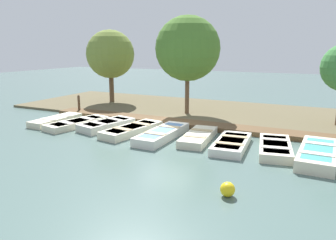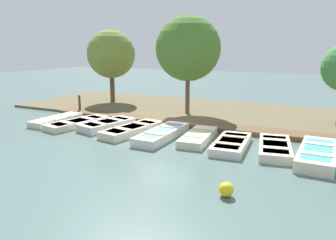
# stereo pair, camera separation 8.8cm
# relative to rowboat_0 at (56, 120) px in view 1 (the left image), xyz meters

# --- Properties ---
(ground_plane) EXTENTS (80.00, 80.00, 0.00)m
(ground_plane) POSITION_rel_rowboat_0_xyz_m (-1.31, 5.94, -0.16)
(ground_plane) COLOR #4C6660
(shore_bank) EXTENTS (8.00, 24.00, 0.14)m
(shore_bank) POSITION_rel_rowboat_0_xyz_m (-6.31, 5.94, -0.09)
(shore_bank) COLOR brown
(shore_bank) RESTS_ON ground_plane
(dock_walkway) EXTENTS (1.22, 15.00, 0.22)m
(dock_walkway) POSITION_rel_rowboat_0_xyz_m (-2.44, 5.94, -0.05)
(dock_walkway) COLOR brown
(dock_walkway) RESTS_ON ground_plane
(rowboat_0) EXTENTS (2.99, 1.02, 0.33)m
(rowboat_0) POSITION_rel_rowboat_0_xyz_m (0.00, 0.00, 0.00)
(rowboat_0) COLOR beige
(rowboat_0) RESTS_ON ground_plane
(rowboat_1) EXTENTS (3.46, 1.74, 0.33)m
(rowboat_1) POSITION_rel_rowboat_0_xyz_m (0.08, 1.51, -0.00)
(rowboat_1) COLOR beige
(rowboat_1) RESTS_ON ground_plane
(rowboat_2) EXTENTS (2.99, 1.80, 0.39)m
(rowboat_2) POSITION_rel_rowboat_0_xyz_m (-0.21, 3.12, 0.03)
(rowboat_2) COLOR beige
(rowboat_2) RESTS_ON ground_plane
(rowboat_3) EXTENTS (3.48, 1.60, 0.37)m
(rowboat_3) POSITION_rel_rowboat_0_xyz_m (0.05, 4.75, 0.02)
(rowboat_3) COLOR beige
(rowboat_3) RESTS_ON ground_plane
(rowboat_4) EXTENTS (3.57, 1.07, 0.39)m
(rowboat_4) POSITION_rel_rowboat_0_xyz_m (0.16, 6.38, 0.03)
(rowboat_4) COLOR silver
(rowboat_4) RESTS_ON ground_plane
(rowboat_5) EXTENTS (3.05, 1.31, 0.34)m
(rowboat_5) POSITION_rel_rowboat_0_xyz_m (-0.20, 7.93, 0.01)
(rowboat_5) COLOR beige
(rowboat_5) RESTS_ON ground_plane
(rowboat_6) EXTENTS (2.99, 1.41, 0.34)m
(rowboat_6) POSITION_rel_rowboat_0_xyz_m (0.21, 9.49, 0.00)
(rowboat_6) COLOR silver
(rowboat_6) RESTS_ON ground_plane
(rowboat_7) EXTENTS (3.12, 1.65, 0.36)m
(rowboat_7) POSITION_rel_rowboat_0_xyz_m (-0.00, 11.12, 0.01)
(rowboat_7) COLOR beige
(rowboat_7) RESTS_ON ground_plane
(rowboat_8) EXTENTS (3.51, 1.30, 0.44)m
(rowboat_8) POSITION_rel_rowboat_0_xyz_m (0.26, 12.61, 0.05)
(rowboat_8) COLOR beige
(rowboat_8) RESTS_ON ground_plane
(mooring_post_near) EXTENTS (0.14, 0.14, 1.11)m
(mooring_post_near) POSITION_rel_rowboat_0_xyz_m (-2.59, -0.66, 0.40)
(mooring_post_near) COLOR brown
(mooring_post_near) RESTS_ON ground_plane
(buoy) EXTENTS (0.40, 0.40, 0.40)m
(buoy) POSITION_rel_rowboat_0_xyz_m (4.52, 10.56, 0.04)
(buoy) COLOR yellow
(buoy) RESTS_ON ground_plane
(park_tree_far_left) EXTENTS (3.31, 3.31, 5.10)m
(park_tree_far_left) POSITION_rel_rowboat_0_xyz_m (-6.45, -1.03, 3.27)
(park_tree_far_left) COLOR brown
(park_tree_far_left) RESTS_ON ground_plane
(park_tree_left) EXTENTS (3.65, 3.65, 5.67)m
(park_tree_left) POSITION_rel_rowboat_0_xyz_m (-4.84, 5.44, 3.67)
(park_tree_left) COLOR brown
(park_tree_left) RESTS_ON ground_plane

